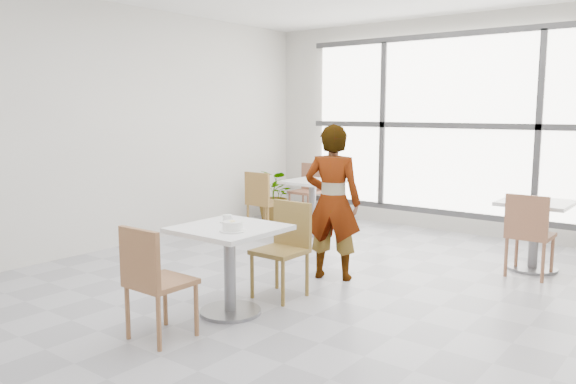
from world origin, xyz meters
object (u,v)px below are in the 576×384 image
Objects in this scene: main_table at (230,253)px; coffee_cup at (227,219)px; chair_near at (152,276)px; bg_table_left at (312,199)px; bg_table_right at (535,225)px; person at (333,202)px; bg_chair_left_near at (262,198)px; bg_chair_right_near at (529,230)px; plant_left at (275,195)px; chair_far at (285,242)px; bg_chair_left_far at (309,187)px; oatmeal_bowl at (233,226)px.

main_table is 5.03× the size of coffee_cup.
chair_near reaches higher than main_table.
bg_table_left is 1.00× the size of bg_table_right.
person is 2.27m from bg_chair_left_near.
chair_near is 5.47× the size of coffee_cup.
main_table is at bearing -66.83° from bg_table_left.
coffee_cup is 3.11m from bg_chair_right_near.
plant_left is (-1.05, 0.46, -0.09)m from bg_table_left.
bg_table_right is at bearing 61.01° from main_table.
bg_chair_right_near is at bearing 57.42° from main_table.
chair_near is 1.00× the size of bg_chair_left_near.
chair_far is at bearing 84.47° from main_table.
bg_table_right is at bearing -172.97° from bg_chair_left_near.
person is at bearing -40.24° from plant_left.
bg_table_right is 3.50m from bg_chair_left_near.
chair_near is 1.00× the size of chair_far.
main_table is 3.41m from bg_table_right.
bg_table_right is at bearing -114.31° from chair_near.
bg_chair_left_near reaches higher than bg_table_right.
chair_near and bg_chair_right_near have the same top height.
person reaches higher than bg_table_left.
plant_left is (-0.52, 0.91, -0.10)m from bg_chair_left_near.
bg_chair_left_far is (-1.96, 4.69, 0.00)m from chair_near.
person is at bearing -49.99° from bg_chair_left_far.
bg_chair_left_near is 1.00× the size of bg_chair_left_far.
bg_chair_left_near is at bearing -172.97° from bg_table_right.
bg_chair_left_near is at bearing 126.44° from oatmeal_bowl.
chair_near is 4.82m from plant_left.
coffee_cup is 0.18× the size of bg_chair_left_far.
bg_chair_left_near is (-3.47, -0.43, 0.01)m from bg_table_right.
chair_near is 1.16× the size of bg_table_left.
chair_near is 0.94m from coffee_cup.
bg_table_right is at bearing -14.30° from bg_chair_left_far.
bg_chair_left_near is at bearing -61.95° from chair_near.
plant_left reaches higher than main_table.
bg_table_right is 0.86× the size of bg_chair_left_far.
bg_table_right is (1.70, 3.76, -0.01)m from chair_near.
bg_chair_left_near reaches higher than plant_left.
person reaches higher than bg_chair_left_near.
chair_near reaches higher than plant_left.
plant_left is at bearing -61.60° from chair_near.
bg_chair_right_near is at bearing -19.13° from bg_chair_left_far.
main_table is at bearing -62.83° from bg_chair_left_far.
oatmeal_bowl is 0.38m from coffee_cup.
coffee_cup is 0.20× the size of plant_left.
person is at bearing -49.12° from bg_table_left.
bg_table_right is 0.86× the size of bg_chair_right_near.
person reaches higher than oatmeal_bowl.
oatmeal_bowl is at bearing -39.92° from coffee_cup.
main_table is at bearing -118.99° from bg_table_right.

